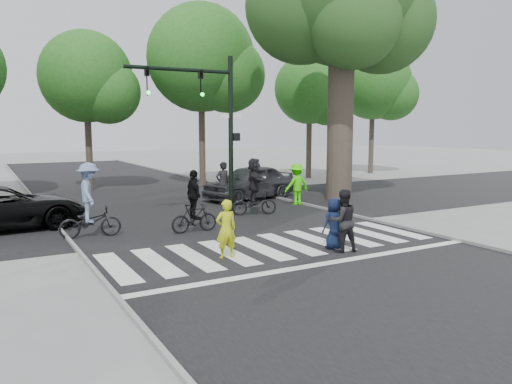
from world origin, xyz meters
TOP-DOWN VIEW (x-y plane):
  - ground at (0.00, 0.00)m, footprint 120.00×120.00m
  - road_stem at (0.00, 5.00)m, footprint 10.00×70.00m
  - road_cross at (0.00, 8.00)m, footprint 70.00×10.00m
  - curb_left at (-5.05, 5.00)m, footprint 0.10×70.00m
  - curb_right at (5.05, 5.00)m, footprint 0.10×70.00m
  - crosswalk at (0.00, 0.66)m, footprint 10.00×3.85m
  - traffic_signal at (0.35, 6.20)m, footprint 4.45×0.29m
  - eucalyptus at (7.53, 7.67)m, footprint 8.30×7.20m
  - bg_tree_2 at (-1.76, 16.62)m, footprint 5.04×4.80m
  - bg_tree_3 at (4.31, 15.27)m, footprint 6.30×6.00m
  - bg_tree_4 at (12.23, 16.12)m, footprint 4.83×4.60m
  - bg_tree_5 at (18.27, 16.69)m, footprint 5.67×5.40m
  - pedestrian_woman at (-1.79, 0.50)m, footprint 0.58×0.39m
  - pedestrian_child at (1.28, -0.07)m, footprint 0.72×0.48m
  - pedestrian_adult at (1.26, -0.45)m, footprint 0.95×0.80m
  - cyclist_left at (-4.36, 4.75)m, footprint 1.89×1.26m
  - cyclist_mid at (-1.29, 3.87)m, footprint 1.55×0.94m
  - cyclist_right at (1.96, 5.75)m, footprint 1.84×1.70m
  - car_suv at (-6.68, 7.33)m, footprint 5.52×2.87m
  - car_grey at (3.83, 9.55)m, footprint 5.05×3.02m
  - bystander_hivis at (4.81, 7.05)m, footprint 1.18×0.70m
  - bystander_dark at (2.07, 8.77)m, footprint 0.73×0.53m

SIDE VIEW (x-z plane):
  - ground at x=0.00m, z-range 0.00..0.00m
  - road_stem at x=0.00m, z-range 0.00..0.01m
  - road_cross at x=0.00m, z-range 0.00..0.01m
  - crosswalk at x=0.00m, z-range 0.00..0.01m
  - curb_left at x=-5.05m, z-range 0.00..0.10m
  - curb_right at x=5.05m, z-range 0.00..0.10m
  - pedestrian_child at x=1.28m, z-range 0.00..1.44m
  - car_suv at x=-6.68m, z-range 0.00..1.49m
  - pedestrian_woman at x=-1.79m, z-range 0.00..1.54m
  - car_grey at x=3.83m, z-range 0.00..1.61m
  - cyclist_mid at x=-1.29m, z-range -0.18..1.85m
  - pedestrian_adult at x=1.26m, z-range 0.00..1.72m
  - bystander_hivis at x=4.81m, z-range 0.00..1.79m
  - bystander_dark at x=2.07m, z-range 0.00..1.87m
  - cyclist_right at x=1.96m, z-range -0.12..2.08m
  - cyclist_left at x=-4.36m, z-range -0.15..2.16m
  - traffic_signal at x=0.35m, z-range 0.90..6.90m
  - bg_tree_4 at x=12.23m, z-range 1.56..9.71m
  - bg_tree_2 at x=-1.76m, z-range 1.58..9.98m
  - bg_tree_5 at x=18.27m, z-range 1.71..11.01m
  - bg_tree_3 at x=4.31m, z-range 1.84..12.04m
  - eucalyptus at x=7.53m, z-range 2.58..15.58m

